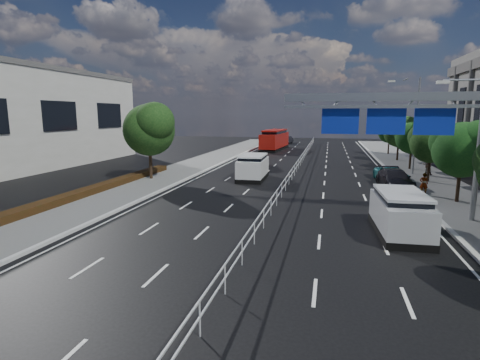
% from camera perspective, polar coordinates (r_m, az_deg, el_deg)
% --- Properties ---
extents(ground, '(160.00, 160.00, 0.00)m').
position_cam_1_polar(ground, '(13.26, -1.32, -15.45)').
color(ground, black).
rests_on(ground, ground).
extents(kerb_near, '(0.25, 140.00, 0.15)m').
position_cam_1_polar(kerb_near, '(17.64, -31.39, -10.12)').
color(kerb_near, silver).
rests_on(kerb_near, ground).
extents(median_fence, '(0.05, 85.00, 1.02)m').
position_cam_1_polar(median_fence, '(34.60, 8.20, 1.33)').
color(median_fence, silver).
rests_on(median_fence, ground).
extents(hedge_near, '(1.00, 36.00, 0.44)m').
position_cam_1_polar(hedge_near, '(23.90, -30.43, -4.30)').
color(hedge_near, black).
rests_on(hedge_near, sidewalk_near).
extents(overhead_gantry, '(10.24, 0.38, 7.45)m').
position_cam_1_polar(overhead_gantry, '(21.93, 23.38, 8.97)').
color(overhead_gantry, gray).
rests_on(overhead_gantry, ground).
extents(streetlight_far, '(2.78, 2.40, 9.00)m').
position_cam_1_polar(streetlight_far, '(38.30, 24.91, 8.39)').
color(streetlight_far, gray).
rests_on(streetlight_far, ground).
extents(near_tree_back, '(4.84, 4.51, 6.69)m').
position_cam_1_polar(near_tree_back, '(33.15, -13.62, 7.88)').
color(near_tree_back, black).
rests_on(near_tree_back, ground).
extents(far_tree_d, '(3.85, 3.59, 5.34)m').
position_cam_1_polar(far_tree_d, '(27.38, 30.88, 4.40)').
color(far_tree_d, black).
rests_on(far_tree_d, ground).
extents(far_tree_e, '(3.63, 3.38, 5.13)m').
position_cam_1_polar(far_tree_e, '(34.60, 27.20, 5.38)').
color(far_tree_e, black).
rests_on(far_tree_e, ground).
extents(far_tree_f, '(3.52, 3.28, 5.02)m').
position_cam_1_polar(far_tree_f, '(41.92, 24.81, 6.10)').
color(far_tree_f, black).
rests_on(far_tree_f, ground).
extents(far_tree_g, '(3.96, 3.69, 5.45)m').
position_cam_1_polar(far_tree_g, '(49.27, 23.16, 6.98)').
color(far_tree_g, black).
rests_on(far_tree_g, ground).
extents(far_tree_h, '(3.41, 3.18, 4.91)m').
position_cam_1_polar(far_tree_h, '(56.69, 21.88, 7.03)').
color(far_tree_h, black).
rests_on(far_tree_h, ground).
extents(white_minivan, '(2.30, 5.08, 2.18)m').
position_cam_1_polar(white_minivan, '(32.92, 1.98, 1.95)').
color(white_minivan, black).
rests_on(white_minivan, ground).
extents(red_bus, '(3.41, 10.90, 3.21)m').
position_cam_1_polar(red_bus, '(60.60, 5.31, 6.19)').
color(red_bus, black).
rests_on(red_bus, ground).
extents(near_car_silver, '(2.49, 4.97, 1.62)m').
position_cam_1_polar(near_car_silver, '(40.47, 3.08, 3.09)').
color(near_car_silver, '#B1B3B9').
rests_on(near_car_silver, ground).
extents(near_car_dark, '(1.99, 4.46, 1.42)m').
position_cam_1_polar(near_car_dark, '(74.30, 7.25, 6.12)').
color(near_car_dark, black).
rests_on(near_car_dark, ground).
extents(silver_minivan, '(2.37, 5.09, 2.07)m').
position_cam_1_polar(silver_minivan, '(19.50, 23.22, -4.70)').
color(silver_minivan, black).
rests_on(silver_minivan, ground).
extents(parked_car_teal, '(2.64, 4.81, 1.28)m').
position_cam_1_polar(parked_car_teal, '(34.35, 22.04, 0.83)').
color(parked_car_teal, '#166367').
rests_on(parked_car_teal, ground).
extents(parked_car_dark, '(2.57, 5.25, 1.47)m').
position_cam_1_polar(parked_car_dark, '(31.38, 22.52, 0.16)').
color(parked_car_dark, black).
rests_on(parked_car_dark, ground).
extents(pedestrian_a, '(0.57, 0.39, 1.52)m').
position_cam_1_polar(pedestrian_a, '(29.07, 26.21, -0.51)').
color(pedestrian_a, gray).
rests_on(pedestrian_a, sidewalk_far).
extents(pedestrian_b, '(1.04, 0.88, 1.91)m').
position_cam_1_polar(pedestrian_b, '(38.51, 26.66, 2.10)').
color(pedestrian_b, gray).
rests_on(pedestrian_b, sidewalk_far).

